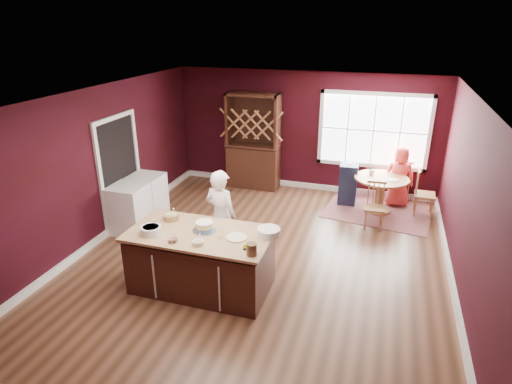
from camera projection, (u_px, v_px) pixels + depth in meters
room_shell at (261, 185)px, 6.64m from camera, size 7.00×7.00×7.00m
window at (373, 131)px, 9.24m from camera, size 2.36×0.10×1.66m
doorway at (120, 173)px, 8.11m from camera, size 0.08×1.26×2.13m
kitchen_island at (201, 261)px, 6.28m from camera, size 2.06×1.08×0.92m
dining_table at (380, 187)px, 8.77m from camera, size 1.09×1.09×0.75m
baker at (221, 217)px, 6.86m from camera, size 0.66×0.51×1.59m
layer_cake at (204, 226)px, 6.12m from camera, size 0.35×0.35×0.14m
bowl_blue at (151, 230)px, 6.05m from camera, size 0.29×0.29×0.11m
bowl_yellow at (171, 217)px, 6.47m from camera, size 0.23×0.23×0.09m
bowl_pink at (173, 240)px, 5.83m from camera, size 0.15×0.15×0.05m
bowl_olive at (198, 243)px, 5.76m from camera, size 0.16×0.16×0.06m
drinking_glass at (221, 233)px, 5.91m from camera, size 0.08×0.08×0.16m
dinner_plate at (237, 237)px, 5.94m from camera, size 0.29×0.29×0.02m
white_tub at (269, 232)px, 5.99m from camera, size 0.33×0.33×0.11m
stoneware_crock at (252, 249)px, 5.49m from camera, size 0.14×0.14×0.16m
toy_figurine at (245, 247)px, 5.63m from camera, size 0.05×0.05×0.09m
rug at (378, 211)px, 8.97m from camera, size 2.31×1.91×0.01m
chair_east at (425, 193)px, 8.61m from camera, size 0.40×0.42×0.98m
chair_south at (375, 206)px, 8.08m from camera, size 0.40×0.38×0.92m
chair_north at (402, 179)px, 9.42m from camera, size 0.41×0.39×0.94m
seated_woman at (399, 176)px, 9.03m from camera, size 0.69×0.49×1.30m
high_chair at (348, 183)px, 9.18m from camera, size 0.39×0.39×0.93m
toddler at (346, 166)px, 9.18m from camera, size 0.18×0.14×0.26m
table_plate at (393, 180)px, 8.53m from camera, size 0.21×0.21×0.02m
table_cup at (371, 172)px, 8.86m from camera, size 0.14×0.14×0.09m
hutch at (253, 141)px, 9.89m from camera, size 1.21×0.50×2.21m
washer at (129, 209)px, 7.95m from camera, size 0.63×0.61×0.92m
dryer at (147, 197)px, 8.52m from camera, size 0.62×0.60×0.91m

